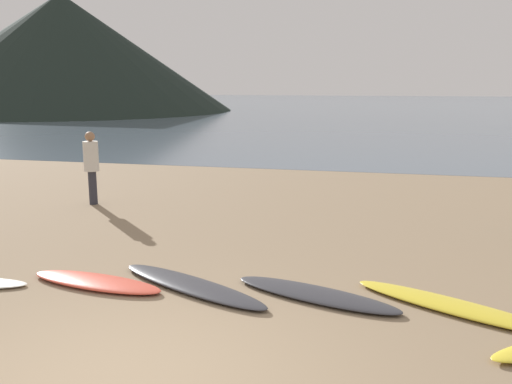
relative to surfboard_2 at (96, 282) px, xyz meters
The scene contains 8 objects.
ground_plane 7.86m from the surfboard_2, 79.02° to the left, with size 120.00×120.00×0.20m, color #8C7559.
ocean_water 60.33m from the surfboard_2, 88.58° to the left, with size 140.00×100.00×0.01m, color slate.
headland_hill 49.09m from the surfboard_2, 122.32° to the left, with size 31.55×31.55×10.81m, color black.
surfboard_2 is the anchor object (origin of this frame).
surfboard_3 1.29m from the surfboard_2, ahead, with size 2.52×0.50×0.10m, color #333338.
surfboard_4 2.92m from the surfboard_2, ahead, with size 2.23×0.53×0.09m, color #333338.
surfboard_5 4.57m from the surfboard_2, ahead, with size 2.55×0.48×0.09m, color yellow.
person_2 5.25m from the surfboard_2, 119.79° to the left, with size 0.33×0.33×1.61m.
Camera 1 is at (2.15, -3.94, 2.66)m, focal length 38.28 mm.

